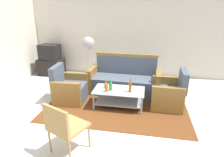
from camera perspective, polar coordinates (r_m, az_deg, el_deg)
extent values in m
plane|color=beige|center=(3.69, 1.03, -14.11)|extent=(14.00, 14.00, 0.00)
cube|color=silver|center=(6.12, 5.96, 13.85)|extent=(6.52, 0.12, 2.80)
cube|color=brown|center=(4.47, 1.57, -7.41)|extent=(3.10, 2.18, 0.01)
cube|color=#4C5666|center=(4.94, 3.62, -1.85)|extent=(1.63, 0.76, 0.42)
cube|color=#4C5666|center=(5.09, 4.31, 4.18)|extent=(1.60, 0.20, 0.48)
cube|color=olive|center=(4.86, 13.47, -1.54)|extent=(0.15, 0.70, 0.62)
cube|color=olive|center=(5.09, -5.72, -0.02)|extent=(0.15, 0.70, 0.62)
cube|color=olive|center=(5.03, 4.39, 7.13)|extent=(1.64, 0.16, 0.06)
cube|color=#4C5666|center=(4.62, -12.11, -4.09)|extent=(0.69, 0.63, 0.40)
cube|color=#4C5666|center=(4.58, -16.17, 1.04)|extent=(0.15, 0.61, 0.45)
cube|color=olive|center=(4.87, -10.94, -1.53)|extent=(0.66, 0.14, 0.58)
cube|color=olive|center=(4.30, -13.61, -4.79)|extent=(0.66, 0.14, 0.58)
cube|color=#4C5666|center=(4.45, 15.96, -5.43)|extent=(0.68, 0.62, 0.40)
cube|color=#4C5666|center=(4.33, 20.59, -0.61)|extent=(0.14, 0.60, 0.45)
cube|color=olive|center=(4.12, 16.33, -6.28)|extent=(0.66, 0.12, 0.58)
cube|color=olive|center=(4.71, 15.86, -2.73)|extent=(0.66, 0.12, 0.58)
cube|color=silver|center=(4.17, 2.10, -3.50)|extent=(1.10, 0.60, 0.02)
cube|color=#9E9EA5|center=(4.29, 2.06, -6.83)|extent=(1.00, 0.52, 0.02)
cylinder|color=#9E9EA5|center=(4.57, -3.80, -3.92)|extent=(0.04, 0.04, 0.40)
cylinder|color=#9E9EA5|center=(4.45, 9.10, -4.86)|extent=(0.04, 0.04, 0.40)
cylinder|color=#9E9EA5|center=(4.12, -5.55, -6.85)|extent=(0.04, 0.04, 0.40)
cylinder|color=#9E9EA5|center=(3.98, 8.86, -8.02)|extent=(0.04, 0.04, 0.40)
cylinder|color=#D85919|center=(4.05, -1.69, -2.83)|extent=(0.07, 0.07, 0.17)
cylinder|color=#D85919|center=(4.00, -1.71, -1.24)|extent=(0.03, 0.03, 0.07)
cylinder|color=#2D8C38|center=(4.11, -0.43, -2.34)|extent=(0.07, 0.07, 0.18)
cylinder|color=#2D8C38|center=(4.06, -0.43, -0.65)|extent=(0.03, 0.03, 0.08)
cylinder|color=brown|center=(4.03, 5.45, -2.61)|extent=(0.06, 0.06, 0.22)
cylinder|color=brown|center=(3.97, 5.52, -0.53)|extent=(0.02, 0.02, 0.09)
cylinder|color=#2659A5|center=(4.27, -1.79, -2.03)|extent=(0.08, 0.08, 0.10)
cube|color=black|center=(6.60, -17.71, 3.33)|extent=(0.80, 0.50, 0.52)
cube|color=black|center=(6.47, -18.18, 7.56)|extent=(0.64, 0.49, 0.48)
cube|color=black|center=(6.66, -17.13, 8.01)|extent=(0.51, 0.06, 0.36)
cylinder|color=#2D2D33|center=(6.23, -6.67, 0.82)|extent=(0.32, 0.32, 0.03)
cylinder|color=#B2B2B7|center=(6.08, -6.86, 5.18)|extent=(0.03, 0.03, 0.95)
sphere|color=#B2B2B7|center=(5.96, -7.10, 10.59)|extent=(0.36, 0.36, 0.36)
cube|color=#AD844C|center=(3.02, -12.84, -13.83)|extent=(0.63, 0.63, 0.04)
cube|color=#AD844C|center=(2.78, -16.51, -12.02)|extent=(0.46, 0.23, 0.40)
cylinder|color=#AD844C|center=(3.38, -12.48, -13.97)|extent=(0.03, 0.03, 0.42)
cylinder|color=#AD844C|center=(3.14, -6.87, -16.63)|extent=(0.03, 0.03, 0.42)
cylinder|color=#AD844C|center=(3.17, -18.14, -17.23)|extent=(0.03, 0.03, 0.42)
cylinder|color=#AD844C|center=(2.91, -12.58, -20.54)|extent=(0.03, 0.03, 0.42)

